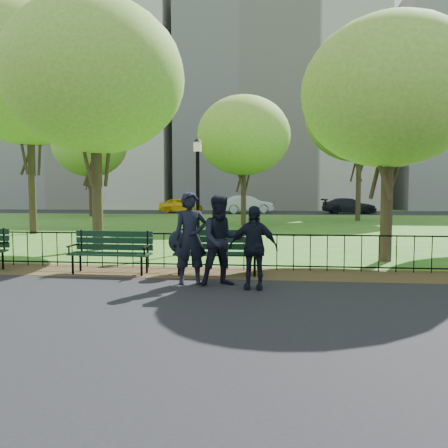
# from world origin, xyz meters

# --- Properties ---
(ground) EXTENTS (120.00, 120.00, 0.00)m
(ground) POSITION_xyz_m (0.00, 0.00, 0.00)
(ground) COLOR #36631A
(asphalt_path) EXTENTS (60.00, 9.20, 0.01)m
(asphalt_path) POSITION_xyz_m (0.00, -3.40, 0.01)
(asphalt_path) COLOR black
(asphalt_path) RESTS_ON ground
(dirt_strip) EXTENTS (60.00, 1.60, 0.01)m
(dirt_strip) POSITION_xyz_m (0.00, 1.50, 0.01)
(dirt_strip) COLOR #372A16
(dirt_strip) RESTS_ON ground
(far_street) EXTENTS (70.00, 9.00, 0.01)m
(far_street) POSITION_xyz_m (0.00, 35.00, 0.01)
(far_street) COLOR black
(far_street) RESTS_ON ground
(iron_fence) EXTENTS (24.06, 0.06, 1.00)m
(iron_fence) POSITION_xyz_m (0.00, 2.00, 0.50)
(iron_fence) COLOR black
(iron_fence) RESTS_ON ground
(apartment_west) EXTENTS (22.00, 15.00, 26.00)m
(apartment_west) POSITION_xyz_m (-22.00, 48.00, 13.00)
(apartment_west) COLOR beige
(apartment_west) RESTS_ON ground
(apartment_mid) EXTENTS (24.00, 15.00, 30.00)m
(apartment_mid) POSITION_xyz_m (2.00, 48.00, 15.00)
(apartment_mid) COLOR #B8B2A8
(apartment_mid) RESTS_ON ground
(park_bench_main) EXTENTS (2.11, 0.66, 1.12)m
(park_bench_main) POSITION_xyz_m (-0.39, 1.26, 0.71)
(park_bench_main) COLOR black
(park_bench_main) RESTS_ON ground
(park_bench_left_a) EXTENTS (1.92, 0.65, 1.08)m
(park_bench_left_a) POSITION_xyz_m (-2.46, 1.23, 0.62)
(park_bench_left_a) COLOR black
(park_bench_left_a) RESTS_ON ground
(lamppost) EXTENTS (0.33, 0.33, 3.63)m
(lamppost) POSITION_xyz_m (-1.09, 5.25, 1.98)
(lamppost) COLOR black
(lamppost) RESTS_ON ground
(tree_near_w) EXTENTS (5.84, 5.84, 8.14)m
(tree_near_w) POSITION_xyz_m (-4.49, 5.37, 5.65)
(tree_near_w) COLOR #2D2116
(tree_near_w) RESTS_ON ground
(tree_near_e) EXTENTS (4.76, 4.76, 6.63)m
(tree_near_e) POSITION_xyz_m (4.42, 3.86, 4.60)
(tree_near_e) COLOR #2D2116
(tree_near_e) RESTS_ON ground
(tree_mid_w) EXTENTS (7.54, 7.54, 10.51)m
(tree_mid_w) POSITION_xyz_m (-9.82, 10.69, 7.30)
(tree_mid_w) COLOR #2D2116
(tree_mid_w) RESTS_ON ground
(tree_far_c) EXTENTS (5.39, 5.39, 7.51)m
(tree_far_c) POSITION_xyz_m (-0.36, 16.89, 5.21)
(tree_far_c) COLOR #2D2116
(tree_far_c) RESTS_ON ground
(tree_far_e) EXTENTS (7.39, 7.39, 10.29)m
(tree_far_e) POSITION_xyz_m (7.18, 22.22, 7.15)
(tree_far_e) COLOR #2D2116
(tree_far_e) RESTS_ON ground
(tree_far_w) EXTENTS (5.99, 5.99, 8.35)m
(tree_far_w) POSITION_xyz_m (-13.54, 26.01, 5.80)
(tree_far_w) COLOR #2D2116
(tree_far_w) RESTS_ON ground
(person_left) EXTENTS (0.79, 0.64, 1.90)m
(person_left) POSITION_xyz_m (-0.39, 0.20, 0.96)
(person_left) COLOR black
(person_left) RESTS_ON asphalt_path
(person_mid) EXTENTS (1.00, 0.74, 1.84)m
(person_mid) POSITION_xyz_m (0.26, 0.12, 0.93)
(person_mid) COLOR black
(person_mid) RESTS_ON asphalt_path
(person_right) EXTENTS (0.98, 0.46, 1.63)m
(person_right) POSITION_xyz_m (0.91, -0.12, 0.83)
(person_right) COLOR black
(person_right) RESTS_ON asphalt_path
(taxi) EXTENTS (4.44, 2.42, 1.43)m
(taxi) POSITION_xyz_m (-7.45, 32.97, 0.73)
(taxi) COLOR yellow
(taxi) RESTS_ON far_street
(sedan_silver) EXTENTS (5.35, 3.75, 1.67)m
(sedan_silver) POSITION_xyz_m (-1.14, 32.60, 0.85)
(sedan_silver) COLOR #A7A9AF
(sedan_silver) RESTS_ON far_street
(sedan_dark) EXTENTS (5.11, 2.39, 1.44)m
(sedan_dark) POSITION_xyz_m (8.46, 32.99, 0.73)
(sedan_dark) COLOR black
(sedan_dark) RESTS_ON far_street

